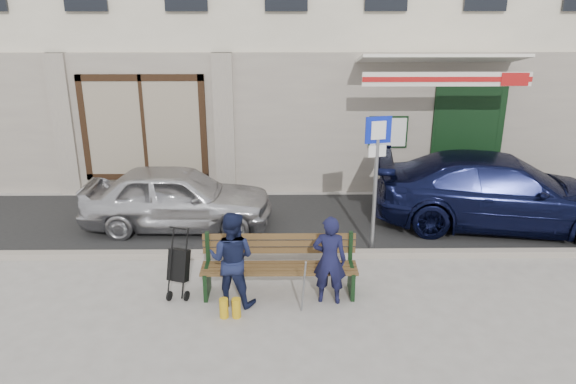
{
  "coord_description": "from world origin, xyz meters",
  "views": [
    {
      "loc": [
        -0.1,
        -7.48,
        4.49
      ],
      "look_at": [
        -0.0,
        1.6,
        1.2
      ],
      "focal_mm": 35.0,
      "sensor_mm": 36.0,
      "label": 1
    }
  ],
  "objects_px": {
    "parking_sign": "(376,164)",
    "woman": "(232,259)",
    "man": "(329,260)",
    "car_silver": "(178,197)",
    "car_navy": "(500,191)",
    "bench": "(276,267)",
    "stroller": "(179,266)"
  },
  "relations": [
    {
      "from": "parking_sign",
      "to": "woman",
      "type": "xyz_separation_m",
      "value": [
        -2.38,
        -1.75,
        -0.91
      ]
    },
    {
      "from": "parking_sign",
      "to": "man",
      "type": "height_order",
      "value": "parking_sign"
    },
    {
      "from": "parking_sign",
      "to": "car_silver",
      "type": "bearing_deg",
      "value": 150.24
    },
    {
      "from": "woman",
      "to": "car_navy",
      "type": "bearing_deg",
      "value": -135.87
    },
    {
      "from": "bench",
      "to": "car_silver",
      "type": "bearing_deg",
      "value": 126.71
    },
    {
      "from": "parking_sign",
      "to": "woman",
      "type": "distance_m",
      "value": 3.09
    },
    {
      "from": "parking_sign",
      "to": "stroller",
      "type": "distance_m",
      "value": 3.74
    },
    {
      "from": "car_navy",
      "to": "man",
      "type": "xyz_separation_m",
      "value": [
        -3.62,
        -2.92,
        -0.02
      ]
    },
    {
      "from": "bench",
      "to": "woman",
      "type": "height_order",
      "value": "woman"
    },
    {
      "from": "car_silver",
      "to": "man",
      "type": "bearing_deg",
      "value": -134.75
    },
    {
      "from": "parking_sign",
      "to": "man",
      "type": "xyz_separation_m",
      "value": [
        -0.93,
        -1.73,
        -0.95
      ]
    },
    {
      "from": "bench",
      "to": "woman",
      "type": "bearing_deg",
      "value": -158.82
    },
    {
      "from": "stroller",
      "to": "car_silver",
      "type": "bearing_deg",
      "value": 119.17
    },
    {
      "from": "man",
      "to": "woman",
      "type": "bearing_deg",
      "value": 8.4
    },
    {
      "from": "car_silver",
      "to": "parking_sign",
      "type": "xyz_separation_m",
      "value": [
        3.69,
        -1.14,
        1.02
      ]
    },
    {
      "from": "woman",
      "to": "stroller",
      "type": "xyz_separation_m",
      "value": [
        -0.85,
        0.27,
        -0.26
      ]
    },
    {
      "from": "car_navy",
      "to": "parking_sign",
      "type": "height_order",
      "value": "parking_sign"
    },
    {
      "from": "man",
      "to": "parking_sign",
      "type": "bearing_deg",
      "value": -110.45
    },
    {
      "from": "car_silver",
      "to": "bench",
      "type": "height_order",
      "value": "car_silver"
    },
    {
      "from": "stroller",
      "to": "car_navy",
      "type": "bearing_deg",
      "value": 43.43
    },
    {
      "from": "car_silver",
      "to": "man",
      "type": "relative_size",
      "value": 2.65
    },
    {
      "from": "woman",
      "to": "stroller",
      "type": "distance_m",
      "value": 0.93
    },
    {
      "from": "car_silver",
      "to": "bench",
      "type": "xyz_separation_m",
      "value": [
        1.97,
        -2.64,
        -0.17
      ]
    },
    {
      "from": "car_navy",
      "to": "parking_sign",
      "type": "xyz_separation_m",
      "value": [
        -2.69,
        -1.19,
        0.93
      ]
    },
    {
      "from": "man",
      "to": "woman",
      "type": "relative_size",
      "value": 0.95
    },
    {
      "from": "parking_sign",
      "to": "bench",
      "type": "distance_m",
      "value": 2.58
    },
    {
      "from": "car_navy",
      "to": "man",
      "type": "distance_m",
      "value": 4.65
    },
    {
      "from": "bench",
      "to": "man",
      "type": "relative_size",
      "value": 1.72
    },
    {
      "from": "car_navy",
      "to": "bench",
      "type": "bearing_deg",
      "value": 129.11
    },
    {
      "from": "car_navy",
      "to": "parking_sign",
      "type": "bearing_deg",
      "value": 121.57
    },
    {
      "from": "car_navy",
      "to": "stroller",
      "type": "distance_m",
      "value": 6.5
    },
    {
      "from": "car_silver",
      "to": "woman",
      "type": "xyz_separation_m",
      "value": [
        1.32,
        -2.9,
        0.1
      ]
    }
  ]
}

